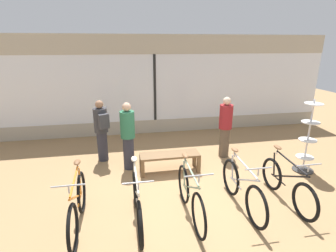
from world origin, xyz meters
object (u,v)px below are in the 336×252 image
object	(u,v)px
accessory_rack	(307,143)
customer_by_window	(101,129)
bicycle_right	(242,189)
bicycle_left	(137,202)
bicycle_far_left	(78,206)
bicycle_far_right	(287,185)
display_bench	(170,157)
customer_mid_floor	(128,135)
customer_near_rack	(225,125)
bicycle_center	(190,196)

from	to	relation	value
accessory_rack	customer_by_window	distance (m)	4.97
bicycle_right	bicycle_left	bearing A→B (deg)	-178.24
bicycle_far_left	bicycle_far_right	xyz separation A→B (m)	(3.79, 0.04, -0.03)
display_bench	bicycle_far_left	bearing A→B (deg)	-137.69
display_bench	bicycle_far_right	bearing A→B (deg)	-40.51
bicycle_far_right	display_bench	bearing A→B (deg)	139.49
customer_mid_floor	customer_by_window	bearing A→B (deg)	137.58
bicycle_far_right	customer_mid_floor	world-z (taller)	customer_mid_floor
bicycle_right	bicycle_far_right	world-z (taller)	bicycle_right
bicycle_left	customer_by_window	world-z (taller)	customer_by_window
accessory_rack	customer_near_rack	distance (m)	1.95
bicycle_right	bicycle_far_right	bearing A→B (deg)	0.91
bicycle_far_left	accessory_rack	bearing A→B (deg)	12.79
bicycle_left	bicycle_right	world-z (taller)	bicycle_right
bicycle_right	bicycle_far_right	size ratio (longest dim) A/B	1.03
accessory_rack	display_bench	xyz separation A→B (m)	(-3.16, 0.55, -0.35)
accessory_rack	bicycle_far_right	bearing A→B (deg)	-138.08
bicycle_center	customer_by_window	distance (m)	3.14
bicycle_far_right	display_bench	distance (m)	2.54
bicycle_far_right	customer_mid_floor	size ratio (longest dim) A/B	1.04
display_bench	customer_mid_floor	world-z (taller)	customer_mid_floor
bicycle_far_left	bicycle_center	bearing A→B (deg)	-1.41
bicycle_left	customer_mid_floor	size ratio (longest dim) A/B	1.07
bicycle_left	customer_near_rack	xyz separation A→B (m)	(2.50, 2.35, 0.49)
bicycle_far_left	bicycle_left	bearing A→B (deg)	-2.23
bicycle_left	customer_by_window	xyz separation A→B (m)	(-0.68, 2.66, 0.47)
bicycle_right	bicycle_far_right	xyz separation A→B (m)	(0.91, 0.01, -0.02)
bicycle_far_left	customer_mid_floor	bearing A→B (deg)	65.85
display_bench	customer_mid_floor	distance (m)	1.12
accessory_rack	customer_mid_floor	bearing A→B (deg)	167.60
bicycle_right	accessory_rack	world-z (taller)	accessory_rack
bicycle_left	bicycle_far_right	world-z (taller)	bicycle_left
bicycle_right	customer_near_rack	size ratio (longest dim) A/B	1.08
bicycle_left	bicycle_right	distance (m)	1.91
bicycle_right	display_bench	size ratio (longest dim) A/B	1.25
bicycle_left	accessory_rack	bearing A→B (deg)	16.17
customer_near_rack	customer_by_window	distance (m)	3.20
accessory_rack	display_bench	world-z (taller)	accessory_rack
accessory_rack	customer_mid_floor	distance (m)	4.20
customer_near_rack	bicycle_center	bearing A→B (deg)	-124.03
bicycle_far_left	bicycle_left	xyz separation A→B (m)	(0.96, -0.04, -0.02)
bicycle_right	customer_by_window	world-z (taller)	customer_by_window
customer_mid_floor	bicycle_center	bearing A→B (deg)	-65.25
bicycle_far_left	customer_by_window	bearing A→B (deg)	83.98
bicycle_far_right	accessory_rack	bearing A→B (deg)	41.92
bicycle_far_left	display_bench	distance (m)	2.51
display_bench	bicycle_right	bearing A→B (deg)	-58.55
bicycle_far_right	bicycle_center	bearing A→B (deg)	-177.54
display_bench	customer_by_window	bearing A→B (deg)	149.35
bicycle_right	customer_near_rack	bearing A→B (deg)	75.49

